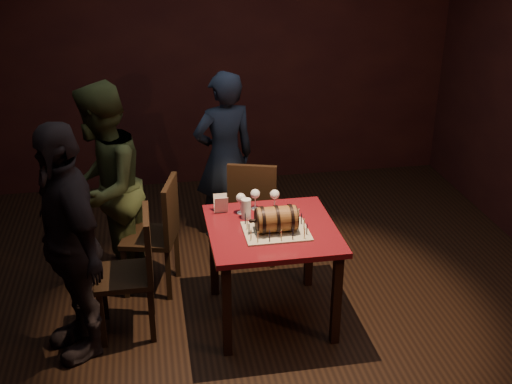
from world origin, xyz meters
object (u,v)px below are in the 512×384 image
at_px(pint_of_ale, 246,209).
at_px(chair_back, 253,206).
at_px(person_back, 225,157).
at_px(person_left_front, 69,242).
at_px(wine_glass_right, 275,195).
at_px(person_left_rear, 104,189).
at_px(barrel_cake, 276,219).
at_px(wine_glass_left, 241,199).
at_px(chair_left_rear, 159,229).
at_px(chair_left_front, 135,266).
at_px(pub_table, 272,241).
at_px(wine_glass_mid, 255,195).

xyz_separation_m(pint_of_ale, chair_back, (0.17, 0.65, -0.30)).
relative_size(person_back, person_left_front, 0.94).
bearing_deg(pint_of_ale, wine_glass_right, 23.70).
xyz_separation_m(person_back, person_left_front, (-1.21, -1.45, 0.05)).
bearing_deg(person_left_rear, barrel_cake, 70.58).
relative_size(wine_glass_left, person_left_front, 0.10).
distance_m(chair_left_rear, person_left_front, 0.94).
relative_size(barrel_cake, chair_left_front, 0.36).
height_order(chair_back, person_back, person_back).
relative_size(chair_back, person_back, 0.60).
bearing_deg(person_left_rear, person_back, 135.21).
height_order(barrel_cake, pint_of_ale, barrel_cake).
bearing_deg(pub_table, person_left_rear, 149.00).
distance_m(pint_of_ale, chair_left_rear, 0.79).
bearing_deg(wine_glass_left, barrel_cake, -59.49).
height_order(chair_left_front, person_left_front, person_left_front).
relative_size(wine_glass_right, person_left_front, 0.10).
bearing_deg(barrel_cake, pub_table, 101.91).
relative_size(barrel_cake, person_left_rear, 0.20).
xyz_separation_m(pub_table, chair_back, (0.01, 0.83, -0.12)).
relative_size(wine_glass_right, chair_left_rear, 0.17).
distance_m(pub_table, person_back, 1.35).
height_order(barrel_cake, person_left_rear, person_left_rear).
relative_size(pub_table, chair_back, 0.97).
bearing_deg(wine_glass_mid, person_left_front, -161.67).
bearing_deg(person_back, chair_left_rear, 37.36).
distance_m(barrel_cake, person_left_front, 1.39).
bearing_deg(wine_glass_right, pub_table, -105.03).
bearing_deg(chair_left_rear, wine_glass_right, -17.36).
xyz_separation_m(pint_of_ale, person_left_front, (-1.22, -0.30, 0.01)).
height_order(barrel_cake, person_left_front, person_left_front).
height_order(wine_glass_left, wine_glass_mid, same).
height_order(person_left_rear, person_left_front, person_left_rear).
bearing_deg(wine_glass_right, chair_left_rear, 162.64).
distance_m(wine_glass_left, pint_of_ale, 0.10).
xyz_separation_m(wine_glass_right, pint_of_ale, (-0.23, -0.10, -0.05)).
height_order(wine_glass_mid, person_left_rear, person_left_rear).
relative_size(chair_left_front, person_left_rear, 0.56).
xyz_separation_m(pint_of_ale, chair_left_rear, (-0.63, 0.37, -0.30)).
distance_m(chair_back, person_left_rear, 1.24).
height_order(wine_glass_mid, pint_of_ale, wine_glass_mid).
xyz_separation_m(wine_glass_right, person_left_front, (-1.45, -0.40, -0.04)).
bearing_deg(wine_glass_right, pint_of_ale, -156.30).
bearing_deg(wine_glass_mid, pub_table, -78.29).
bearing_deg(barrel_cake, person_left_rear, 146.90).
xyz_separation_m(wine_glass_right, chair_left_rear, (-0.86, 0.27, -0.35)).
distance_m(person_back, person_left_front, 1.89).
bearing_deg(chair_left_rear, wine_glass_left, -25.41).
bearing_deg(person_left_rear, wine_glass_right, 84.80).
bearing_deg(person_left_rear, pub_table, 72.68).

